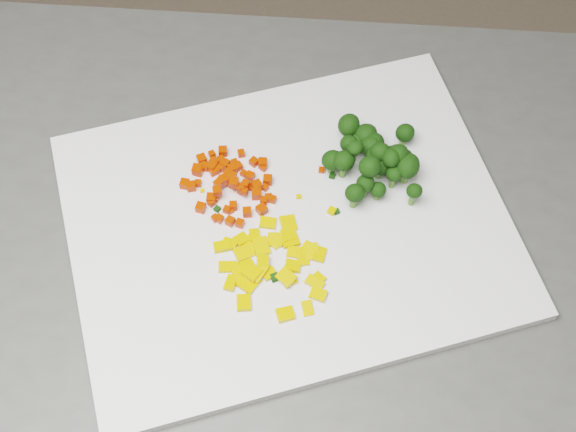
# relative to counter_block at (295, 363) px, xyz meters

# --- Properties ---
(counter_block) EXTENTS (0.92, 0.65, 0.90)m
(counter_block) POSITION_rel_counter_block_xyz_m (0.00, 0.00, 0.00)
(counter_block) COLOR #444442
(counter_block) RESTS_ON ground
(cutting_board) EXTENTS (0.59, 0.52, 0.01)m
(cutting_board) POSITION_rel_counter_block_xyz_m (-0.01, -0.00, 0.46)
(cutting_board) COLOR silver
(cutting_board) RESTS_ON counter_block
(carrot_pile) EXTENTS (0.11, 0.11, 0.03)m
(carrot_pile) POSITION_rel_counter_block_xyz_m (-0.08, 0.03, 0.48)
(carrot_pile) COLOR #C11F02
(carrot_pile) RESTS_ON cutting_board
(pepper_pile) EXTENTS (0.12, 0.12, 0.02)m
(pepper_pile) POSITION_rel_counter_block_xyz_m (-0.03, -0.07, 0.47)
(pepper_pile) COLOR #D89B0B
(pepper_pile) RESTS_ON cutting_board
(broccoli_pile) EXTENTS (0.13, 0.13, 0.06)m
(broccoli_pile) POSITION_rel_counter_block_xyz_m (0.08, 0.07, 0.49)
(broccoli_pile) COLOR black
(broccoli_pile) RESTS_ON cutting_board
(carrot_cube_0) EXTENTS (0.01, 0.01, 0.01)m
(carrot_cube_0) POSITION_rel_counter_block_xyz_m (-0.05, 0.06, 0.47)
(carrot_cube_0) COLOR #C11F02
(carrot_cube_0) RESTS_ON carrot_pile
(carrot_cube_1) EXTENTS (0.01, 0.01, 0.01)m
(carrot_cube_1) POSITION_rel_counter_block_xyz_m (-0.09, 0.04, 0.47)
(carrot_cube_1) COLOR #C11F02
(carrot_cube_1) RESTS_ON carrot_pile
(carrot_cube_2) EXTENTS (0.01, 0.01, 0.01)m
(carrot_cube_2) POSITION_rel_counter_block_xyz_m (-0.06, 0.02, 0.47)
(carrot_cube_2) COLOR #C11F02
(carrot_cube_2) RESTS_ON carrot_pile
(carrot_cube_3) EXTENTS (0.01, 0.01, 0.01)m
(carrot_cube_3) POSITION_rel_counter_block_xyz_m (-0.08, 0.06, 0.47)
(carrot_cube_3) COLOR #C11F02
(carrot_cube_3) RESTS_ON carrot_pile
(carrot_cube_4) EXTENTS (0.01, 0.01, 0.01)m
(carrot_cube_4) POSITION_rel_counter_block_xyz_m (-0.07, 0.03, 0.47)
(carrot_cube_4) COLOR #C11F02
(carrot_cube_4) RESTS_ON carrot_pile
(carrot_cube_5) EXTENTS (0.01, 0.01, 0.01)m
(carrot_cube_5) POSITION_rel_counter_block_xyz_m (-0.06, 0.03, 0.48)
(carrot_cube_5) COLOR #C11F02
(carrot_cube_5) RESTS_ON carrot_pile
(carrot_cube_6) EXTENTS (0.01, 0.01, 0.01)m
(carrot_cube_6) POSITION_rel_counter_block_xyz_m (-0.07, 0.06, 0.47)
(carrot_cube_6) COLOR #C11F02
(carrot_cube_6) RESTS_ON carrot_pile
(carrot_cube_7) EXTENTS (0.01, 0.01, 0.01)m
(carrot_cube_7) POSITION_rel_counter_block_xyz_m (-0.09, 0.06, 0.47)
(carrot_cube_7) COLOR #C11F02
(carrot_cube_7) RESTS_ON carrot_pile
(carrot_cube_8) EXTENTS (0.01, 0.01, 0.01)m
(carrot_cube_8) POSITION_rel_counter_block_xyz_m (-0.08, 0.00, 0.47)
(carrot_cube_8) COLOR #C11F02
(carrot_cube_8) RESTS_ON carrot_pile
(carrot_cube_9) EXTENTS (0.01, 0.01, 0.01)m
(carrot_cube_9) POSITION_rel_counter_block_xyz_m (-0.06, 0.00, 0.47)
(carrot_cube_9) COLOR #C11F02
(carrot_cube_9) RESTS_ON carrot_pile
(carrot_cube_10) EXTENTS (0.01, 0.01, 0.01)m
(carrot_cube_10) POSITION_rel_counter_block_xyz_m (-0.06, 0.05, 0.47)
(carrot_cube_10) COLOR #C11F02
(carrot_cube_10) RESTS_ON carrot_pile
(carrot_cube_11) EXTENTS (0.01, 0.01, 0.01)m
(carrot_cube_11) POSITION_rel_counter_block_xyz_m (-0.08, 0.04, 0.47)
(carrot_cube_11) COLOR #C11F02
(carrot_cube_11) RESTS_ON carrot_pile
(carrot_cube_12) EXTENTS (0.01, 0.01, 0.01)m
(carrot_cube_12) POSITION_rel_counter_block_xyz_m (-0.11, 0.06, 0.47)
(carrot_cube_12) COLOR #C11F02
(carrot_cube_12) RESTS_ON carrot_pile
(carrot_cube_13) EXTENTS (0.01, 0.01, 0.01)m
(carrot_cube_13) POSITION_rel_counter_block_xyz_m (-0.08, 0.03, 0.48)
(carrot_cube_13) COLOR #C11F02
(carrot_cube_13) RESTS_ON carrot_pile
(carrot_cube_14) EXTENTS (0.01, 0.01, 0.01)m
(carrot_cube_14) POSITION_rel_counter_block_xyz_m (-0.09, 0.02, 0.47)
(carrot_cube_14) COLOR #C11F02
(carrot_cube_14) RESTS_ON carrot_pile
(carrot_cube_15) EXTENTS (0.01, 0.01, 0.01)m
(carrot_cube_15) POSITION_rel_counter_block_xyz_m (-0.04, 0.02, 0.47)
(carrot_cube_15) COLOR #C11F02
(carrot_cube_15) RESTS_ON carrot_pile
(carrot_cube_16) EXTENTS (0.01, 0.01, 0.01)m
(carrot_cube_16) POSITION_rel_counter_block_xyz_m (-0.06, 0.04, 0.47)
(carrot_cube_16) COLOR #C11F02
(carrot_cube_16) RESTS_ON carrot_pile
(carrot_cube_17) EXTENTS (0.01, 0.01, 0.01)m
(carrot_cube_17) POSITION_rel_counter_block_xyz_m (-0.11, 0.06, 0.47)
(carrot_cube_17) COLOR #C11F02
(carrot_cube_17) RESTS_ON carrot_pile
(carrot_cube_18) EXTENTS (0.01, 0.01, 0.01)m
(carrot_cube_18) POSITION_rel_counter_block_xyz_m (-0.10, 0.07, 0.47)
(carrot_cube_18) COLOR #C11F02
(carrot_cube_18) RESTS_ON carrot_pile
(carrot_cube_19) EXTENTS (0.01, 0.01, 0.01)m
(carrot_cube_19) POSITION_rel_counter_block_xyz_m (-0.12, 0.04, 0.47)
(carrot_cube_19) COLOR #C11F02
(carrot_cube_19) RESTS_ON carrot_pile
(carrot_cube_20) EXTENTS (0.01, 0.01, 0.01)m
(carrot_cube_20) POSITION_rel_counter_block_xyz_m (-0.06, 0.07, 0.47)
(carrot_cube_20) COLOR #C11F02
(carrot_cube_20) RESTS_ON carrot_pile
(carrot_cube_21) EXTENTS (0.01, 0.01, 0.01)m
(carrot_cube_21) POSITION_rel_counter_block_xyz_m (-0.12, 0.07, 0.47)
(carrot_cube_21) COLOR #C11F02
(carrot_cube_21) RESTS_ON carrot_pile
(carrot_cube_22) EXTENTS (0.01, 0.01, 0.01)m
(carrot_cube_22) POSITION_rel_counter_block_xyz_m (-0.09, 0.02, 0.48)
(carrot_cube_22) COLOR #C11F02
(carrot_cube_22) RESTS_ON carrot_pile
(carrot_cube_23) EXTENTS (0.01, 0.01, 0.01)m
(carrot_cube_23) POSITION_rel_counter_block_xyz_m (-0.08, 0.04, 0.47)
(carrot_cube_23) COLOR #C11F02
(carrot_cube_23) RESTS_ON carrot_pile
(carrot_cube_24) EXTENTS (0.01, 0.01, 0.01)m
(carrot_cube_24) POSITION_rel_counter_block_xyz_m (-0.05, 0.04, 0.47)
(carrot_cube_24) COLOR #C11F02
(carrot_cube_24) RESTS_ON carrot_pile
(carrot_cube_25) EXTENTS (0.01, 0.01, 0.01)m
(carrot_cube_25) POSITION_rel_counter_block_xyz_m (-0.10, 0.06, 0.47)
(carrot_cube_25) COLOR #C11F02
(carrot_cube_25) RESTS_ON carrot_pile
(carrot_cube_26) EXTENTS (0.01, 0.01, 0.01)m
(carrot_cube_26) POSITION_rel_counter_block_xyz_m (-0.07, 0.05, 0.47)
(carrot_cube_26) COLOR #C11F02
(carrot_cube_26) RESTS_ON carrot_pile
(carrot_cube_27) EXTENTS (0.01, 0.01, 0.01)m
(carrot_cube_27) POSITION_rel_counter_block_xyz_m (-0.09, -0.01, 0.47)
(carrot_cube_27) COLOR #C11F02
(carrot_cube_27) RESTS_ON carrot_pile
(carrot_cube_28) EXTENTS (0.01, 0.01, 0.01)m
(carrot_cube_28) POSITION_rel_counter_block_xyz_m (-0.09, 0.08, 0.47)
(carrot_cube_28) COLOR #C11F02
(carrot_cube_28) RESTS_ON carrot_pile
(carrot_cube_29) EXTENTS (0.01, 0.01, 0.01)m
(carrot_cube_29) POSITION_rel_counter_block_xyz_m (-0.11, 0.00, 0.47)
(carrot_cube_29) COLOR #C11F02
(carrot_cube_29) RESTS_ON carrot_pile
(carrot_cube_30) EXTENTS (0.01, 0.01, 0.01)m
(carrot_cube_30) POSITION_rel_counter_block_xyz_m (-0.04, 0.05, 0.47)
(carrot_cube_30) COLOR #C11F02
(carrot_cube_30) RESTS_ON carrot_pile
(carrot_cube_31) EXTENTS (0.01, 0.01, 0.01)m
(carrot_cube_31) POSITION_rel_counter_block_xyz_m (-0.05, 0.07, 0.47)
(carrot_cube_31) COLOR #C11F02
(carrot_cube_31) RESTS_ON carrot_pile
(carrot_cube_32) EXTENTS (0.01, 0.01, 0.01)m
(carrot_cube_32) POSITION_rel_counter_block_xyz_m (-0.09, -0.01, 0.47)
(carrot_cube_32) COLOR #C11F02
(carrot_cube_32) RESTS_ON carrot_pile
(carrot_cube_33) EXTENTS (0.01, 0.01, 0.01)m
(carrot_cube_33) POSITION_rel_counter_block_xyz_m (-0.04, 0.01, 0.47)
(carrot_cube_33) COLOR #C11F02
(carrot_cube_33) RESTS_ON carrot_pile
(carrot_cube_34) EXTENTS (0.01, 0.01, 0.01)m
(carrot_cube_34) POSITION_rel_counter_block_xyz_m (-0.12, 0.05, 0.47)
(carrot_cube_34) COLOR #C11F02
(carrot_cube_34) RESTS_ON carrot_pile
(carrot_cube_35) EXTENTS (0.01, 0.01, 0.01)m
(carrot_cube_35) POSITION_rel_counter_block_xyz_m (-0.08, 0.07, 0.47)
(carrot_cube_35) COLOR #C11F02
(carrot_cube_35) RESTS_ON carrot_pile
(carrot_cube_36) EXTENTS (0.01, 0.01, 0.01)m
(carrot_cube_36) POSITION_rel_counter_block_xyz_m (-0.09, 0.03, 0.48)
(carrot_cube_36) COLOR #C11F02
(carrot_cube_36) RESTS_ON carrot_pile
(carrot_cube_37) EXTENTS (0.01, 0.01, 0.01)m
(carrot_cube_37) POSITION_rel_counter_block_xyz_m (-0.07, -0.01, 0.47)
(carrot_cube_37) COLOR #C11F02
(carrot_cube_37) RESTS_ON carrot_pile
(carrot_cube_38) EXTENTS (0.01, 0.01, 0.01)m
(carrot_cube_38) POSITION_rel_counter_block_xyz_m (-0.06, -0.01, 0.47)
(carrot_cube_38) COLOR #C11F02
(carrot_cube_38) RESTS_ON carrot_pile
(carrot_cube_39) EXTENTS (0.01, 0.01, 0.01)m
(carrot_cube_39) POSITION_rel_counter_block_xyz_m (-0.05, 0.03, 0.47)
(carrot_cube_39) COLOR #C11F02
(carrot_cube_39) RESTS_ON carrot_pile
(carrot_cube_40) EXTENTS (0.01, 0.01, 0.01)m
(carrot_cube_40) POSITION_rel_counter_block_xyz_m (-0.12, 0.03, 0.47)
(carrot_cube_40) COLOR #C11F02
(carrot_cube_40) RESTS_ON carrot_pile
(carrot_cube_41) EXTENTS (0.01, 0.01, 0.01)m
(carrot_cube_41) POSITION_rel_counter_block_xyz_m (-0.10, 0.02, 0.47)
(carrot_cube_41) COLOR #C11F02
(carrot_cube_41) RESTS_ON carrot_pile
(carrot_cube_42) EXTENTS (0.01, 0.01, 0.01)m
(carrot_cube_42) POSITION_rel_counter_block_xyz_m (-0.10, 0.06, 0.47)
(carrot_cube_42) COLOR #C11F02
(carrot_cube_42) RESTS_ON carrot_pile
(carrot_cube_43) EXTENTS (0.01, 0.01, 0.01)m
(carrot_cube_43) POSITION_rel_counter_block_xyz_m (-0.10, 0.01, 0.47)
(carrot_cube_43) COLOR #C11F02
(carrot_cube_43) RESTS_ON carrot_pile
(carrot_cube_44) EXTENTS (0.01, 0.01, 0.01)m
(carrot_cube_44) POSITION_rel_counter_block_xyz_m (-0.08, 0.05, 0.47)
(carrot_cube_44) COLOR #C11F02
(carrot_cube_44) RESTS_ON carrot_pile
(carrot_cube_45) EXTENTS (0.01, 0.01, 0.01)m
(carrot_cube_45) POSITION_rel_counter_block_xyz_m (-0.10, 0.07, 0.47)
(carrot_cube_45) COLOR #C11F02
(carrot_cube_45) RESTS_ON carrot_pile
(carrot_cube_46) EXTENTS (0.01, 0.01, 0.01)m
(carrot_cube_46) POSITION_rel_counter_block_xyz_m (-0.03, 0.02, 0.47)
(carrot_cube_46) COLOR #C11F02
(carrot_cube_46) RESTS_ON carrot_pile
(carrot_cube_47) EXTENTS (0.01, 0.01, 0.01)m
(carrot_cube_47) POSITION_rel_counter_block_xyz_m (-0.08, 0.04, 0.48)
(carrot_cube_47) COLOR #C11F02
(carrot_cube_47) RESTS_ON carrot_pile
(carrot_cube_48) EXTENTS (0.01, 0.01, 0.01)m
(carrot_cube_48) POSITION_rel_counter_block_xyz_m (-0.04, 0.04, 0.47)
(carrot_cube_48) COLOR #C11F02
(carrot_cube_48) RESTS_ON carrot_pile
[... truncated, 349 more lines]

